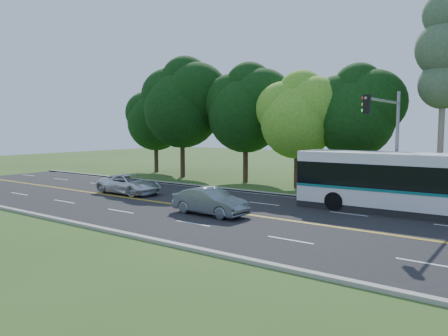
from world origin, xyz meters
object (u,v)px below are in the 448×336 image
Objects in this scene: sedan at (210,201)px; suv at (129,184)px; transit_bus at (415,185)px; traffic_signal at (388,131)px.

sedan reaches higher than suv.
suv is (-18.64, -4.17, -0.98)m from transit_bus.
transit_bus is 2.90× the size of sedan.
suv is at bearing -166.43° from traffic_signal.
sedan is at bearing -145.18° from transit_bus.
sedan is at bearing -105.30° from suv.
sedan is (-9.16, -6.71, -0.94)m from transit_bus.
sedan is (-7.63, -6.66, -3.91)m from traffic_signal.
transit_bus is 2.56× the size of suv.
sedan is at bearing -138.85° from traffic_signal.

